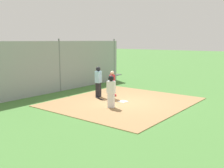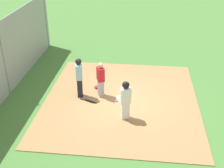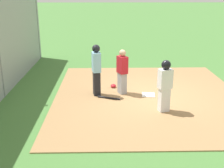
# 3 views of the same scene
# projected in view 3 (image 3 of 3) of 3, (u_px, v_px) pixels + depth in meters

# --- Properties ---
(ground_plane) EXTENTS (140.00, 140.00, 0.00)m
(ground_plane) POSITION_uv_depth(u_px,v_px,m) (148.00, 96.00, 9.94)
(ground_plane) COLOR #477A38
(dirt_infield) EXTENTS (7.20, 6.40, 0.03)m
(dirt_infield) POSITION_uv_depth(u_px,v_px,m) (148.00, 95.00, 9.93)
(dirt_infield) COLOR #9E774C
(dirt_infield) RESTS_ON ground_plane
(home_plate) EXTENTS (0.50, 0.50, 0.02)m
(home_plate) POSITION_uv_depth(u_px,v_px,m) (148.00, 95.00, 9.92)
(home_plate) COLOR white
(home_plate) RESTS_ON dirt_infield
(catcher) EXTENTS (0.45, 0.40, 1.56)m
(catcher) POSITION_uv_depth(u_px,v_px,m) (122.00, 71.00, 9.86)
(catcher) COLOR #9E9EA3
(catcher) RESTS_ON dirt_infield
(umpire) EXTENTS (0.43, 0.33, 1.75)m
(umpire) POSITION_uv_depth(u_px,v_px,m) (96.00, 69.00, 9.67)
(umpire) COLOR black
(umpire) RESTS_ON dirt_infield
(runner) EXTENTS (0.36, 0.44, 1.57)m
(runner) POSITION_uv_depth(u_px,v_px,m) (165.00, 83.00, 8.37)
(runner) COLOR silver
(runner) RESTS_ON dirt_infield
(baseball_bat) EXTENTS (0.33, 0.75, 0.06)m
(baseball_bat) POSITION_uv_depth(u_px,v_px,m) (109.00, 98.00, 9.59)
(baseball_bat) COLOR black
(baseball_bat) RESTS_ON dirt_infield
(catcher_mask) EXTENTS (0.24, 0.20, 0.12)m
(catcher_mask) POSITION_uv_depth(u_px,v_px,m) (113.00, 86.00, 10.68)
(catcher_mask) COLOR #B21923
(catcher_mask) RESTS_ON dirt_infield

